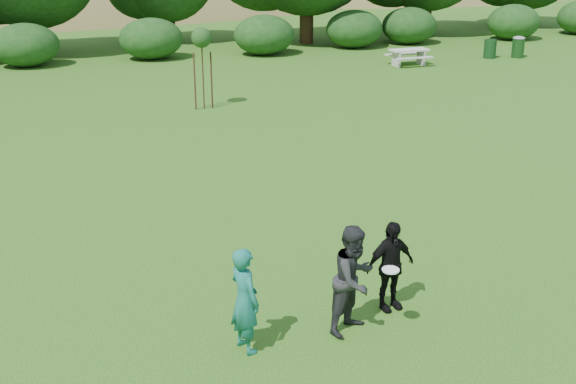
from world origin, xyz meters
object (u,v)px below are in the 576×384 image
sapling (202,40)px  player_black (390,266)px  picnic_table (409,54)px  player_teal (245,300)px  trash_can_lidded (518,47)px  trash_can_near (490,49)px  player_grey (354,279)px

sapling → player_black: bearing=-91.5°
sapling → picnic_table: sapling is taller
player_teal → sapling: 15.80m
player_teal → trash_can_lidded: 28.85m
player_black → sapling: size_ratio=0.55×
trash_can_near → player_teal: bearing=-131.7°
trash_can_near → trash_can_lidded: trash_can_lidded is taller
picnic_table → trash_can_lidded: size_ratio=1.71×
sapling → trash_can_lidded: 17.97m
trash_can_lidded → player_grey: bearing=-131.5°
trash_can_near → trash_can_lidded: bearing=-13.2°
player_black → sapling: (0.40, 15.02, 1.63)m
player_grey → player_black: (0.85, 0.43, -0.11)m
player_grey → sapling: sapling is taller
player_teal → player_black: (2.63, 0.40, -0.06)m
trash_can_near → trash_can_lidded: size_ratio=0.86×
player_teal → picnic_table: (13.99, 20.56, -0.32)m
player_grey → trash_can_near: (16.94, 21.04, -0.44)m
player_grey → trash_can_lidded: 27.66m
player_teal → player_grey: 1.78m
sapling → picnic_table: size_ratio=1.58×
player_teal → trash_can_lidded: size_ratio=1.60×
player_teal → player_black: bearing=-97.1°
player_black → sapling: bearing=80.2°
trash_can_near → sapling: sapling is taller
player_teal → player_grey: bearing=-106.6°
player_grey → trash_can_lidded: player_grey is taller
player_black → picnic_table: (11.36, 20.16, -0.27)m
trash_can_near → player_black: bearing=-128.0°
player_grey → trash_can_lidded: size_ratio=1.70×
player_black → picnic_table: bearing=52.3°
picnic_table → player_teal: bearing=-124.2°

